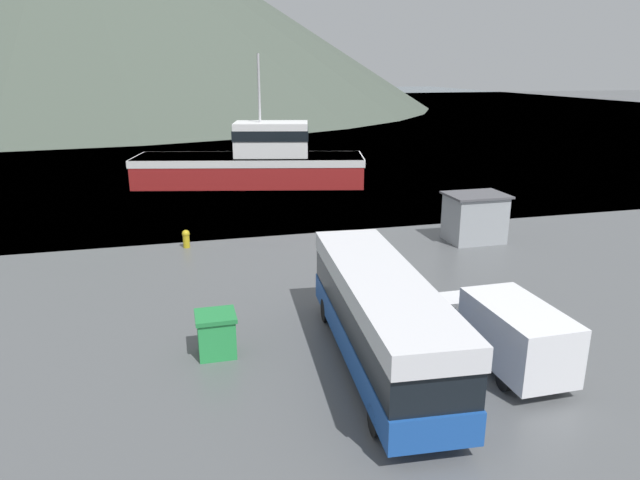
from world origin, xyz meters
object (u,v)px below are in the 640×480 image
(tour_bus, at_px, (380,315))
(fishing_boat, at_px, (254,162))
(dock_kiosk, at_px, (475,217))
(storage_bin, at_px, (216,334))
(delivery_van, at_px, (507,330))
(small_boat, at_px, (157,168))

(tour_bus, bearing_deg, fishing_boat, 93.69)
(fishing_boat, bearing_deg, dock_kiosk, -140.26)
(storage_bin, bearing_deg, delivery_van, -18.33)
(storage_bin, distance_m, small_boat, 36.70)
(delivery_van, bearing_deg, tour_bus, 166.20)
(tour_bus, relative_size, small_boat, 1.92)
(storage_bin, height_order, dock_kiosk, dock_kiosk)
(fishing_boat, height_order, small_boat, fishing_boat)
(tour_bus, relative_size, storage_bin, 7.05)
(tour_bus, bearing_deg, small_boat, 105.62)
(dock_kiosk, bearing_deg, small_boat, 123.36)
(delivery_van, relative_size, storage_bin, 3.79)
(small_boat, bearing_deg, tour_bus, -108.75)
(tour_bus, relative_size, fishing_boat, 0.54)
(delivery_van, bearing_deg, fishing_boat, 96.31)
(tour_bus, distance_m, small_boat, 39.44)
(tour_bus, height_order, small_boat, tour_bus)
(delivery_van, xyz_separation_m, dock_kiosk, (5.97, 12.85, 0.16))
(tour_bus, distance_m, storage_bin, 5.61)
(fishing_boat, bearing_deg, tour_bus, -167.55)
(delivery_van, relative_size, fishing_boat, 0.29)
(tour_bus, height_order, delivery_van, tour_bus)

